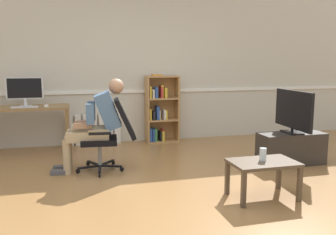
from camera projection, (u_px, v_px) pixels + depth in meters
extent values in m
plane|color=olive|center=(175.00, 189.00, 4.08)|extent=(18.00, 18.00, 0.00)
cube|color=beige|center=(134.00, 67.00, 6.40)|extent=(12.00, 0.10, 2.70)
cube|color=white|center=(135.00, 91.00, 6.41)|extent=(12.00, 0.03, 0.05)
cube|color=olive|center=(67.00, 133.00, 5.53)|extent=(0.06, 0.06, 0.72)
cube|color=olive|center=(68.00, 127.00, 6.02)|extent=(0.06, 0.06, 0.72)
cube|color=olive|center=(28.00, 108.00, 5.57)|extent=(1.24, 0.60, 0.04)
cube|color=silver|center=(26.00, 106.00, 5.61)|extent=(0.18, 0.14, 0.01)
cube|color=silver|center=(26.00, 102.00, 5.62)|extent=(0.04, 0.02, 0.10)
cube|color=silver|center=(25.00, 88.00, 5.59)|extent=(0.55, 0.02, 0.34)
cube|color=black|center=(25.00, 88.00, 5.57)|extent=(0.51, 0.00, 0.31)
cube|color=silver|center=(25.00, 107.00, 5.42)|extent=(0.40, 0.12, 0.02)
cube|color=white|center=(46.00, 106.00, 5.52)|extent=(0.06, 0.10, 0.03)
cube|color=#AD7F4C|center=(147.00, 110.00, 6.35)|extent=(0.03, 0.28, 1.20)
cube|color=#AD7F4C|center=(177.00, 109.00, 6.49)|extent=(0.03, 0.28, 1.20)
cube|color=#AD7F4C|center=(160.00, 108.00, 6.55)|extent=(0.56, 0.02, 1.20)
cube|color=#AD7F4C|center=(162.00, 141.00, 6.51)|extent=(0.53, 0.28, 0.03)
cube|color=#AD7F4C|center=(162.00, 120.00, 6.45)|extent=(0.53, 0.28, 0.03)
cube|color=#AD7F4C|center=(162.00, 98.00, 6.39)|extent=(0.53, 0.28, 0.03)
cube|color=#AD7F4C|center=(162.00, 76.00, 6.33)|extent=(0.53, 0.28, 0.03)
cube|color=#2D519E|center=(150.00, 135.00, 6.42)|extent=(0.04, 0.19, 0.23)
cube|color=gold|center=(150.00, 114.00, 6.37)|extent=(0.03, 0.19, 0.20)
cube|color=gold|center=(150.00, 92.00, 6.30)|extent=(0.03, 0.19, 0.21)
cube|color=#2D519E|center=(153.00, 135.00, 6.44)|extent=(0.03, 0.19, 0.22)
cube|color=black|center=(153.00, 115.00, 6.37)|extent=(0.04, 0.19, 0.15)
cube|color=beige|center=(153.00, 94.00, 6.31)|extent=(0.04, 0.19, 0.16)
cube|color=#38844C|center=(155.00, 135.00, 6.45)|extent=(0.04, 0.19, 0.23)
cube|color=#2D519E|center=(157.00, 113.00, 6.41)|extent=(0.05, 0.19, 0.24)
cube|color=#2D519E|center=(156.00, 93.00, 6.32)|extent=(0.05, 0.19, 0.19)
cube|color=black|center=(160.00, 136.00, 6.50)|extent=(0.04, 0.19, 0.16)
cube|color=beige|center=(158.00, 115.00, 6.43)|extent=(0.04, 0.19, 0.17)
cube|color=red|center=(161.00, 92.00, 6.36)|extent=(0.03, 0.19, 0.20)
cube|color=red|center=(162.00, 135.00, 6.51)|extent=(0.03, 0.19, 0.20)
cube|color=white|center=(164.00, 114.00, 6.45)|extent=(0.03, 0.19, 0.18)
cube|color=gold|center=(161.00, 91.00, 6.37)|extent=(0.04, 0.19, 0.22)
cube|color=gold|center=(162.00, 136.00, 6.49)|extent=(0.04, 0.19, 0.18)
cube|color=gold|center=(165.00, 114.00, 6.47)|extent=(0.05, 0.19, 0.17)
cube|color=gold|center=(165.00, 93.00, 6.38)|extent=(0.04, 0.19, 0.18)
cube|color=orange|center=(157.00, 75.00, 6.27)|extent=(0.16, 0.22, 0.02)
cube|color=white|center=(70.00, 130.00, 6.17)|extent=(0.10, 0.08, 0.54)
cube|color=white|center=(78.00, 130.00, 6.20)|extent=(0.10, 0.08, 0.54)
cube|color=white|center=(86.00, 130.00, 6.24)|extent=(0.10, 0.08, 0.54)
cube|color=white|center=(94.00, 129.00, 6.27)|extent=(0.10, 0.08, 0.54)
cube|color=white|center=(102.00, 129.00, 6.31)|extent=(0.10, 0.08, 0.54)
cube|color=white|center=(110.00, 128.00, 6.34)|extent=(0.10, 0.08, 0.54)
cube|color=white|center=(117.00, 128.00, 6.38)|extent=(0.10, 0.08, 0.54)
cube|color=black|center=(100.00, 169.00, 4.64)|extent=(0.07, 0.30, 0.02)
cylinder|color=black|center=(100.00, 175.00, 4.50)|extent=(0.03, 0.06, 0.06)
cube|color=black|center=(111.00, 166.00, 4.77)|extent=(0.29, 0.15, 0.02)
cylinder|color=black|center=(122.00, 169.00, 4.75)|extent=(0.06, 0.04, 0.06)
cube|color=black|center=(107.00, 163.00, 4.92)|extent=(0.23, 0.25, 0.02)
cylinder|color=black|center=(113.00, 163.00, 5.06)|extent=(0.05, 0.06, 0.06)
cube|color=black|center=(94.00, 163.00, 4.89)|extent=(0.18, 0.28, 0.02)
cylinder|color=black|center=(88.00, 164.00, 5.00)|extent=(0.05, 0.06, 0.06)
cube|color=black|center=(89.00, 167.00, 4.72)|extent=(0.30, 0.10, 0.02)
cylinder|color=black|center=(78.00, 171.00, 4.66)|extent=(0.06, 0.03, 0.06)
cylinder|color=gray|center=(100.00, 154.00, 4.76)|extent=(0.05, 0.05, 0.30)
cube|color=black|center=(99.00, 140.00, 4.74)|extent=(0.50, 0.50, 0.07)
cube|color=black|center=(125.00, 118.00, 4.74)|extent=(0.32, 0.46, 0.54)
cube|color=black|center=(101.00, 126.00, 4.97)|extent=(0.28, 0.07, 0.03)
cube|color=black|center=(100.00, 134.00, 4.46)|extent=(0.28, 0.07, 0.03)
cube|color=tan|center=(99.00, 133.00, 4.72)|extent=(0.29, 0.36, 0.14)
cube|color=#476689|center=(108.00, 111.00, 4.69)|extent=(0.38, 0.37, 0.52)
sphere|color=#A87A5B|center=(116.00, 86.00, 4.66)|extent=(0.20, 0.20, 0.20)
cube|color=white|center=(77.00, 126.00, 4.66)|extent=(0.15, 0.05, 0.02)
cube|color=tan|center=(84.00, 134.00, 4.79)|extent=(0.43, 0.17, 0.13)
cylinder|color=tan|center=(69.00, 153.00, 4.80)|extent=(0.10, 0.10, 0.46)
cube|color=#4C4C51|center=(62.00, 168.00, 4.81)|extent=(0.23, 0.11, 0.06)
cube|color=tan|center=(83.00, 137.00, 4.59)|extent=(0.43, 0.17, 0.13)
cylinder|color=tan|center=(67.00, 157.00, 4.60)|extent=(0.10, 0.10, 0.46)
cube|color=#4C4C51|center=(59.00, 172.00, 4.62)|extent=(0.23, 0.11, 0.06)
cube|color=#476689|center=(91.00, 111.00, 4.82)|extent=(0.11, 0.09, 0.26)
cube|color=#A87A5B|center=(84.00, 123.00, 4.76)|extent=(0.25, 0.09, 0.07)
cube|color=#476689|center=(90.00, 114.00, 4.51)|extent=(0.11, 0.09, 0.26)
cube|color=#A87A5B|center=(83.00, 126.00, 4.58)|extent=(0.25, 0.09, 0.07)
cube|color=#2D2823|center=(291.00, 149.00, 5.06)|extent=(0.94, 0.36, 0.45)
cube|color=black|center=(292.00, 132.00, 5.02)|extent=(0.22, 0.33, 0.02)
cylinder|color=black|center=(292.00, 130.00, 5.02)|extent=(0.04, 0.04, 0.05)
cube|color=black|center=(293.00, 110.00, 4.97)|extent=(0.09, 0.90, 0.53)
cube|color=white|center=(295.00, 109.00, 4.98)|extent=(0.05, 0.85, 0.49)
cube|color=#4C3D2D|center=(244.00, 190.00, 3.54)|extent=(0.04, 0.04, 0.37)
cube|color=#4C3D2D|center=(300.00, 184.00, 3.70)|extent=(0.04, 0.04, 0.37)
cube|color=#4C3D2D|center=(279.00, 173.00, 4.08)|extent=(0.04, 0.04, 0.37)
cube|color=#4C3D2D|center=(227.00, 178.00, 3.91)|extent=(0.04, 0.04, 0.37)
cube|color=#4C3D2D|center=(263.00, 163.00, 3.78)|extent=(0.70, 0.45, 0.03)
cylinder|color=silver|center=(263.00, 154.00, 3.79)|extent=(0.07, 0.07, 0.14)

